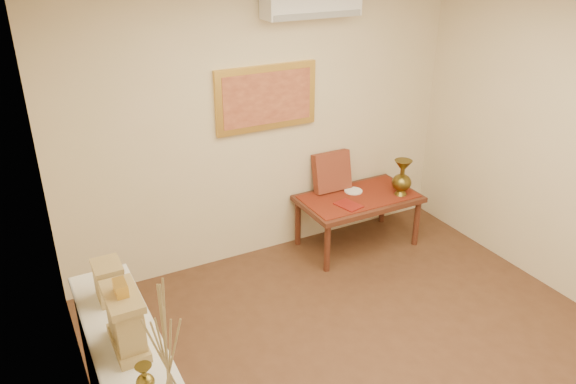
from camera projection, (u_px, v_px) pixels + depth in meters
wall_back at (266, 123)px, 5.27m from camera, size 4.00×0.02×2.70m
wall_left at (89, 319)px, 2.62m from camera, size 0.02×4.50×2.70m
brass_urn_small at (144, 375)px, 2.66m from camera, size 0.09×0.09×0.21m
table_cloth at (359, 196)px, 5.67m from camera, size 1.14×0.59×0.01m
brass_urn_tall at (402, 174)px, 5.61m from camera, size 0.20×0.20×0.45m
plate at (353, 191)px, 5.76m from camera, size 0.19×0.19×0.01m
menu at (349, 205)px, 5.46m from camera, size 0.23×0.29×0.01m
cushion at (332, 171)px, 5.72m from camera, size 0.40×0.18×0.41m
mantel_clock at (126, 320)px, 2.93m from camera, size 0.17×0.36×0.41m
wooden_chest at (109, 281)px, 3.34m from camera, size 0.16×0.21×0.24m
low_table at (358, 202)px, 5.70m from camera, size 1.20×0.70×0.55m
painting at (267, 98)px, 5.14m from camera, size 1.00×0.06×0.60m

